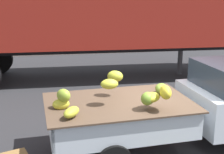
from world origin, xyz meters
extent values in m
plane|color=#28282B|center=(0.00, 0.00, 0.00)|extent=(220.00, 220.00, 0.00)
cube|color=gray|center=(0.00, 10.48, 0.08)|extent=(80.00, 0.80, 0.16)
cube|color=silver|center=(-1.00, -0.12, 0.58)|extent=(2.75, 1.86, 0.08)
cube|color=silver|center=(-1.05, 0.69, 0.84)|extent=(2.64, 0.23, 0.44)
cube|color=silver|center=(-0.94, -0.93, 0.84)|extent=(2.64, 0.23, 0.44)
cube|color=silver|center=(0.30, -0.03, 0.84)|extent=(0.16, 1.68, 0.44)
cube|color=silver|center=(-2.29, -0.21, 0.84)|extent=(0.16, 1.68, 0.44)
cube|color=#B21914|center=(-1.05, 0.72, 0.80)|extent=(2.53, 0.19, 0.07)
cube|color=brown|center=(-1.00, -0.12, 1.07)|extent=(2.88, 1.98, 0.03)
ellipsoid|color=#A9AC2D|center=(-1.00, 0.22, 1.49)|extent=(0.39, 0.35, 0.22)
ellipsoid|color=gold|center=(-1.92, -0.75, 1.19)|extent=(0.38, 0.42, 0.16)
ellipsoid|color=gold|center=(-0.30, -0.73, 1.43)|extent=(0.21, 0.38, 0.24)
ellipsoid|color=gold|center=(-1.20, -0.28, 1.49)|extent=(0.32, 0.25, 0.18)
ellipsoid|color=#8BA331|center=(-2.03, -0.30, 1.33)|extent=(0.33, 0.33, 0.24)
ellipsoid|color=olive|center=(-0.05, 0.18, 1.20)|extent=(0.35, 0.41, 0.20)
ellipsoid|color=gold|center=(-0.50, -0.59, 1.30)|extent=(0.44, 0.44, 0.17)
ellipsoid|color=gold|center=(-2.08, -0.28, 1.16)|extent=(0.31, 0.20, 0.20)
ellipsoid|color=olive|center=(-0.59, -0.63, 1.29)|extent=(0.34, 0.35, 0.23)
cylinder|color=black|center=(1.51, 0.86, 0.32)|extent=(0.65, 0.24, 0.64)
cylinder|color=black|center=(-1.36, 0.67, 0.32)|extent=(0.65, 0.24, 0.64)
cube|color=maroon|center=(-0.76, 5.57, 2.60)|extent=(12.07, 2.88, 2.70)
cube|color=black|center=(-0.76, 5.57, 1.10)|extent=(11.05, 0.75, 0.30)
cylinder|color=#38383A|center=(2.54, 5.47, 0.62)|extent=(0.18, 0.18, 1.25)
camera|label=1|loc=(-2.14, -5.62, 3.11)|focal=50.54mm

